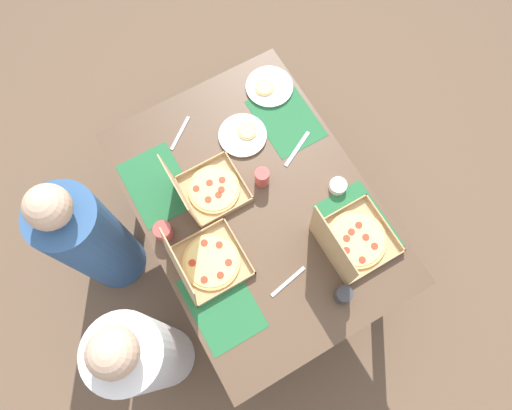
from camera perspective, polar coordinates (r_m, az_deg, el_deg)
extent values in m
plane|color=brown|center=(2.83, 0.00, -4.71)|extent=(6.00, 6.00, 0.00)
cylinder|color=#3F3328|center=(2.52, 16.27, -9.96)|extent=(0.07, 0.07, 0.69)
cylinder|color=#3F3328|center=(2.80, 1.32, 12.50)|extent=(0.07, 0.07, 0.69)
cylinder|color=#3F3328|center=(2.40, -1.61, -20.71)|extent=(0.07, 0.07, 0.69)
cylinder|color=#3F3328|center=(2.69, -14.99, 4.13)|extent=(0.07, 0.07, 0.69)
cube|color=brown|center=(2.15, 0.00, -0.13)|extent=(1.39, 0.99, 0.03)
cube|color=#236638|center=(2.15, 12.27, -2.47)|extent=(0.36, 0.26, 0.00)
cube|color=#236638|center=(2.32, 3.66, 10.47)|extent=(0.36, 0.26, 0.00)
cube|color=#236638|center=(2.04, -4.18, -11.90)|extent=(0.36, 0.26, 0.00)
cube|color=#236638|center=(2.21, -11.93, 2.41)|extent=(0.36, 0.26, 0.00)
cube|color=tan|center=(2.07, -5.42, -6.94)|extent=(0.29, 0.29, 0.01)
cube|color=tan|center=(2.02, -3.58, -10.22)|extent=(0.01, 0.29, 0.03)
cube|color=tan|center=(2.09, -7.27, -3.54)|extent=(0.01, 0.29, 0.03)
cube|color=tan|center=(2.06, -2.03, -4.96)|extent=(0.29, 0.01, 0.03)
cube|color=tan|center=(2.05, -8.94, -8.69)|extent=(0.29, 0.01, 0.03)
cylinder|color=#E0B76B|center=(2.06, -5.44, -6.89)|extent=(0.25, 0.25, 0.01)
cylinder|color=#EFD67F|center=(2.05, -5.46, -6.84)|extent=(0.23, 0.23, 0.00)
cylinder|color=red|center=(2.07, -6.31, -4.60)|extent=(0.03, 0.03, 0.00)
cylinder|color=red|center=(2.06, -7.77, -6.99)|extent=(0.03, 0.03, 0.00)
cylinder|color=red|center=(2.04, -6.32, -9.02)|extent=(0.03, 0.03, 0.00)
cylinder|color=red|center=(2.03, -4.36, -8.50)|extent=(0.03, 0.03, 0.00)
cylinder|color=red|center=(2.04, -3.36, -6.99)|extent=(0.03, 0.03, 0.00)
cylinder|color=red|center=(2.06, -4.50, -4.85)|extent=(0.03, 0.03, 0.00)
cube|color=tan|center=(1.90, -9.34, -7.69)|extent=(0.29, 0.03, 0.29)
cube|color=tan|center=(2.13, 12.06, -4.18)|extent=(0.30, 0.30, 0.01)
cube|color=tan|center=(2.10, 14.38, -7.41)|extent=(0.01, 0.30, 0.03)
cube|color=tan|center=(2.13, 9.98, -0.74)|extent=(0.01, 0.30, 0.03)
cube|color=tan|center=(2.16, 15.36, -2.10)|extent=(0.30, 0.01, 0.03)
cube|color=tan|center=(2.07, 8.79, -6.08)|extent=(0.30, 0.01, 0.03)
cylinder|color=#E0B76B|center=(2.12, 12.11, -4.11)|extent=(0.27, 0.27, 0.01)
cylinder|color=#EFD67F|center=(2.11, 12.15, -4.06)|extent=(0.24, 0.24, 0.00)
cylinder|color=red|center=(2.11, 11.52, -3.22)|extent=(0.03, 0.03, 0.00)
cylinder|color=red|center=(2.10, 10.95, -4.00)|extent=(0.03, 0.03, 0.00)
cylinder|color=red|center=(2.09, 10.93, -5.43)|extent=(0.03, 0.03, 0.00)
cylinder|color=red|center=(2.09, 12.78, -6.52)|extent=(0.03, 0.03, 0.00)
cylinder|color=red|center=(2.12, 14.21, -4.87)|extent=(0.03, 0.03, 0.00)
cylinder|color=red|center=(2.12, 13.20, -3.83)|extent=(0.03, 0.03, 0.00)
cylinder|color=red|center=(2.13, 12.38, -2.40)|extent=(0.03, 0.03, 0.00)
cube|color=tan|center=(1.91, 9.25, -5.14)|extent=(0.30, 0.02, 0.30)
cube|color=tan|center=(2.16, -5.11, 1.84)|extent=(0.27, 0.27, 0.01)
cube|color=tan|center=(2.10, -3.45, -0.91)|extent=(0.01, 0.27, 0.03)
cube|color=tan|center=(2.19, -6.79, 4.80)|extent=(0.01, 0.27, 0.03)
cube|color=tan|center=(2.16, -2.07, 3.65)|extent=(0.27, 0.01, 0.03)
cube|color=tan|center=(2.14, -8.27, 0.34)|extent=(0.27, 0.01, 0.03)
cylinder|color=#E0B76B|center=(2.15, -5.13, 1.92)|extent=(0.24, 0.24, 0.01)
cylinder|color=#EFD67F|center=(2.15, -5.15, 2.00)|extent=(0.21, 0.21, 0.00)
cylinder|color=red|center=(2.15, -5.68, 2.71)|extent=(0.03, 0.03, 0.00)
cylinder|color=red|center=(2.15, -7.30, 2.00)|extent=(0.03, 0.03, 0.00)
cylinder|color=red|center=(2.13, -5.84, 0.66)|extent=(0.03, 0.03, 0.00)
cylinder|color=red|center=(2.13, -4.59, 1.23)|extent=(0.03, 0.03, 0.00)
cylinder|color=red|center=(2.14, -4.24, 1.88)|extent=(0.03, 0.03, 0.00)
cylinder|color=red|center=(2.15, -4.15, 3.06)|extent=(0.03, 0.03, 0.00)
cube|color=tan|center=(2.00, -9.21, 1.56)|extent=(0.27, 0.03, 0.27)
cylinder|color=white|center=(2.40, 1.63, 14.12)|extent=(0.23, 0.23, 0.01)
cylinder|color=white|center=(2.39, 1.64, 14.22)|extent=(0.23, 0.23, 0.01)
cylinder|color=#E0B76B|center=(2.38, 1.01, 14.07)|extent=(0.09, 0.09, 0.01)
cylinder|color=#EFD67F|center=(2.37, 1.02, 14.15)|extent=(0.08, 0.08, 0.00)
cylinder|color=white|center=(2.26, -1.64, 8.40)|extent=(0.22, 0.22, 0.01)
cylinder|color=white|center=(2.26, -1.65, 8.49)|extent=(0.23, 0.23, 0.01)
cylinder|color=#E0B76B|center=(2.26, -1.08, 8.96)|extent=(0.09, 0.09, 0.01)
cylinder|color=#EFD67F|center=(2.25, -1.08, 9.03)|extent=(0.08, 0.08, 0.00)
cylinder|color=#333338|center=(2.03, 10.55, -10.72)|extent=(0.07, 0.07, 0.09)
cylinder|color=#BF4742|center=(2.09, -11.18, -3.17)|extent=(0.08, 0.08, 0.09)
cylinder|color=#BF4742|center=(2.12, 0.73, 3.36)|extent=(0.07, 0.07, 0.11)
cylinder|color=white|center=(2.17, 9.92, 2.28)|extent=(0.08, 0.08, 0.04)
cube|color=#B7B7BC|center=(2.30, -9.21, 8.63)|extent=(0.13, 0.16, 0.00)
cube|color=#B7B7BC|center=(2.05, 3.91, -9.27)|extent=(0.05, 0.19, 0.00)
cube|color=#B7B7BC|center=(2.24, 5.01, 6.81)|extent=(0.11, 0.19, 0.00)
cylinder|color=white|center=(2.33, -13.00, -17.39)|extent=(0.32, 0.32, 0.93)
sphere|color=#D1A889|center=(1.79, -17.02, -16.80)|extent=(0.19, 0.19, 0.19)
cylinder|color=#33598C|center=(2.50, -19.05, -4.29)|extent=(0.32, 0.32, 0.91)
sphere|color=#D1A889|center=(2.00, -23.98, -0.25)|extent=(0.19, 0.19, 0.19)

